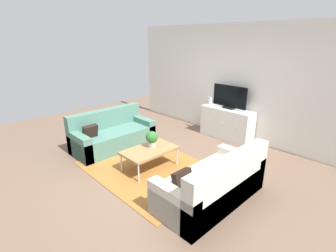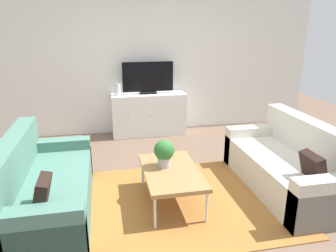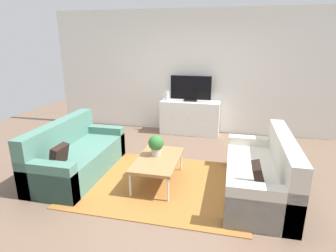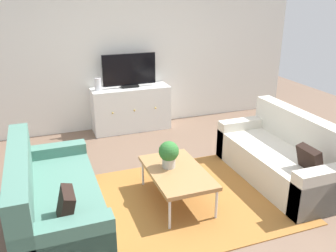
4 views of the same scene
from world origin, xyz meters
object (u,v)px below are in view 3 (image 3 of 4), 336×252
at_px(couch_left_side, 74,157).
at_px(flat_screen_tv, 191,89).
at_px(potted_plant, 156,145).
at_px(tv_console, 190,117).
at_px(glass_vase, 167,96).
at_px(coffee_table, 158,160).
at_px(couch_right_side, 264,176).

xyz_separation_m(couch_left_side, flat_screen_tv, (1.49, 2.39, 0.75)).
bearing_deg(potted_plant, couch_left_side, -176.26).
bearing_deg(tv_console, glass_vase, 180.00).
bearing_deg(glass_vase, tv_console, -0.00).
bearing_deg(flat_screen_tv, tv_console, -90.00).
bearing_deg(glass_vase, coffee_table, -79.86).
relative_size(flat_screen_tv, glass_vase, 4.44).
distance_m(couch_left_side, glass_vase, 2.62).
height_order(potted_plant, flat_screen_tv, flat_screen_tv).
distance_m(coffee_table, flat_screen_tv, 2.51).
height_order(potted_plant, tv_console, tv_console).
bearing_deg(flat_screen_tv, coffee_table, -92.54).
distance_m(potted_plant, flat_screen_tv, 2.36).
xyz_separation_m(coffee_table, glass_vase, (-0.43, 2.40, 0.49)).
height_order(couch_left_side, coffee_table, couch_left_side).
distance_m(flat_screen_tv, glass_vase, 0.56).
relative_size(coffee_table, potted_plant, 3.26).
distance_m(couch_right_side, tv_console, 2.75).
height_order(couch_left_side, potted_plant, couch_left_side).
bearing_deg(flat_screen_tv, glass_vase, -177.86).
bearing_deg(tv_console, flat_screen_tv, 90.00).
bearing_deg(couch_right_side, glass_vase, 128.92).
relative_size(potted_plant, tv_console, 0.24).
relative_size(coffee_table, flat_screen_tv, 1.14).
height_order(potted_plant, glass_vase, glass_vase).
relative_size(couch_right_side, flat_screen_tv, 2.00).
bearing_deg(couch_right_side, couch_left_side, 180.00).
bearing_deg(potted_plant, couch_right_side, -3.21).
bearing_deg(couch_left_side, potted_plant, 3.74).
bearing_deg(flat_screen_tv, couch_left_side, -121.89).
height_order(tv_console, flat_screen_tv, flat_screen_tv).
xyz_separation_m(couch_right_side, flat_screen_tv, (-1.38, 2.39, 0.75)).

